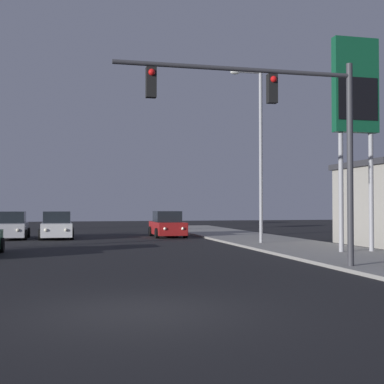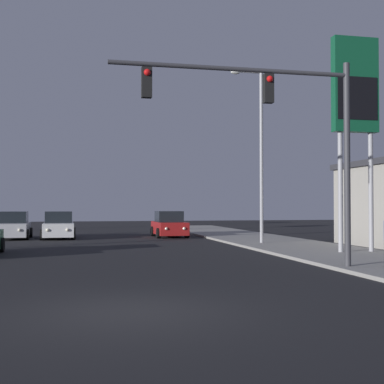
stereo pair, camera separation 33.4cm
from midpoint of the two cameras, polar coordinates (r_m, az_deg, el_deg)
name	(u,v)px [view 1 (the left image)]	position (r m, az deg, el deg)	size (l,w,h in m)	color
ground_plane	(137,312)	(10.60, -6.78, -12.57)	(120.00, 120.00, 0.00)	black
sidewalk_right	(335,253)	(23.05, 14.56, -6.35)	(5.00, 60.00, 0.12)	gray
car_silver	(11,227)	(34.53, -18.99, -3.50)	(2.04, 4.32, 1.68)	#B7B7BC
car_red	(167,225)	(34.89, -2.92, -3.56)	(2.04, 4.31, 1.68)	maroon
car_white	(57,226)	(34.04, -14.51, -3.57)	(2.04, 4.32, 1.68)	silver
traffic_light_mast	(286,119)	(17.02, 9.39, 7.70)	(7.68, 0.36, 6.50)	#38383D
street_lamp	(258,146)	(28.04, 6.76, 4.85)	(1.74, 0.24, 9.00)	#99999E
gas_station_sign	(356,97)	(23.83, 16.66, 9.67)	(2.00, 0.42, 9.00)	#99999E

